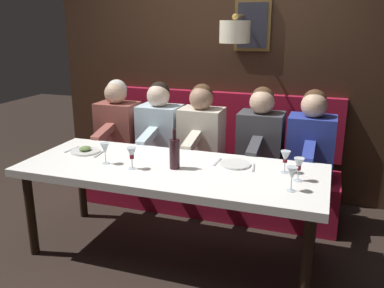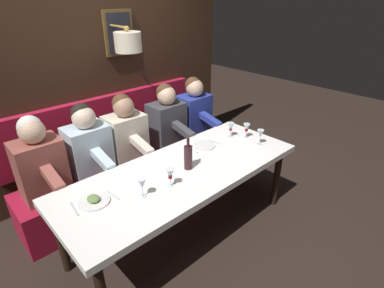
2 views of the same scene
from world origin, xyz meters
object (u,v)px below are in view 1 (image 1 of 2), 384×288
Objects in this scene: diner_middle at (201,129)px; wine_glass_1 at (292,174)px; diner_farthest at (118,122)px; wine_glass_3 at (299,165)px; wine_glass_0 at (132,154)px; dining_table at (171,175)px; wine_bottle at (175,153)px; diner_near at (261,134)px; diner_nearest at (311,138)px; diner_far at (159,125)px; wine_glass_4 at (105,149)px; wine_glass_2 at (285,157)px.

diner_middle is 1.42m from wine_glass_1.
diner_farthest is 4.82× the size of wine_glass_3.
dining_table is at bearing -63.13° from wine_glass_0.
wine_glass_0 is at bearing 168.00° from diner_middle.
diner_near is at bearing -28.10° from wine_bottle.
dining_table is 1.31m from diner_nearest.
diner_farthest is 2.12m from wine_glass_1.
diner_farthest is (0.00, 1.45, 0.00)m from diner_near.
diner_far is at bearing 12.02° from wine_glass_0.
wine_glass_3 and wine_glass_4 have the same top height.
wine_glass_0 is at bearing 116.87° from dining_table.
diner_middle reaches higher than wine_glass_4.
diner_middle is (0.00, 0.56, 0.00)m from diner_near.
diner_nearest is 1.00× the size of diner_middle.
diner_nearest is 1.43m from diner_far.
wine_bottle is at bearing 92.70° from wine_glass_3.
dining_table is 13.97× the size of wine_glass_1.
wine_glass_3 is (-0.86, -0.97, 0.04)m from diner_middle.
wine_glass_1 is (-1.06, -0.38, 0.04)m from diner_near.
wine_glass_1 is 1.41m from wine_glass_4.
wine_bottle is at bearing -150.46° from diner_far.
diner_middle is 4.82× the size of wine_glass_1.
diner_far is at bearing 90.00° from diner_near.
wine_glass_4 is (-0.97, -0.43, 0.04)m from diner_farthest.
diner_far is (0.88, 0.47, 0.14)m from dining_table.
diner_near reaches higher than wine_glass_1.
diner_far is 1.64m from wine_glass_3.
diner_farthest is (0.88, 0.93, 0.14)m from dining_table.
wine_glass_0 is 0.32m from wine_bottle.
diner_near is 1.00× the size of diner_farthest.
wine_glass_2 is (-0.73, -1.75, 0.04)m from diner_farthest.
diner_middle is at bearing 5.11° from wine_bottle.
wine_bottle is at bearing -82.43° from wine_glass_4.
wine_bottle is at bearing 102.49° from wine_glass_2.
diner_nearest is 1.00m from diner_middle.
diner_middle is at bearing -25.33° from wine_glass_4.
wine_glass_4 is at bearing 97.57° from wine_bottle.
wine_bottle is (-0.90, -0.97, 0.04)m from diner_farthest.
wine_glass_3 is (0.15, -1.18, -0.00)m from wine_glass_0.
diner_middle is 1.00× the size of diner_farthest.
diner_nearest is at bearing -3.20° from wine_glass_1.
diner_far reaches higher than dining_table.
diner_farthest reaches higher than wine_glass_3.
diner_nearest is at bearing -90.00° from diner_far.
diner_middle is 1.13m from wine_glass_2.
diner_nearest is at bearing -45.67° from wine_bottle.
wine_bottle is (0.11, -0.30, 0.00)m from wine_glass_0.
wine_bottle is (-0.17, 0.78, 0.00)m from wine_glass_2.
dining_table is at bearing -133.43° from diner_farthest.
diner_middle reaches higher than wine_glass_0.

